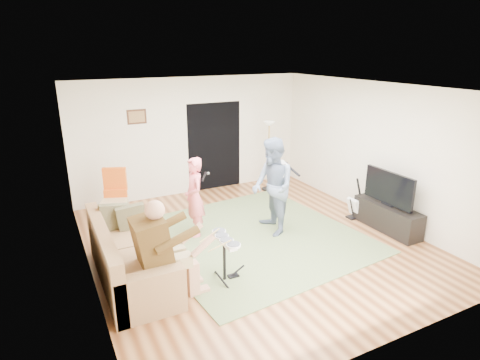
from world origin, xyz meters
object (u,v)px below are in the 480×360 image
tv_cabinet (387,217)px  television (389,188)px  sofa (126,262)px  singer (194,197)px  guitarist (273,187)px  drum_kit (224,261)px  guitar_spare (354,207)px  torchiere_lamp (269,144)px  dining_chair (115,205)px

tv_cabinet → television: 0.60m
sofa → singer: bearing=33.9°
guitarist → tv_cabinet: guitarist is taller
sofa → tv_cabinet: sofa is taller
guitarist → drum_kit: bearing=-44.8°
tv_cabinet → guitarist: bearing=156.2°
drum_kit → guitarist: bearing=36.4°
guitarist → sofa: bearing=-72.2°
sofa → guitarist: bearing=9.1°
guitarist → guitar_spare: size_ratio=2.13×
television → torchiere_lamp: bearing=105.0°
singer → dining_chair: singer is taller
singer → guitar_spare: (3.15, -0.74, -0.50)m
dining_chair → television: bearing=-8.2°
torchiere_lamp → tv_cabinet: (0.85, -2.99, -0.90)m
guitarist → tv_cabinet: bearing=75.0°
guitarist → dining_chair: (-2.54, 1.72, -0.51)m
sofa → tv_cabinet: size_ratio=1.60×
sofa → dining_chair: dining_chair is taller
singer → television: singer is taller
dining_chair → torchiere_lamp: bearing=27.7°
sofa → singer: singer is taller
torchiere_lamp → tv_cabinet: bearing=-74.1°
television → tv_cabinet: bearing=0.0°
sofa → dining_chair: size_ratio=2.03×
dining_chair → television: size_ratio=0.99×
dining_chair → drum_kit: bearing=-47.5°
dining_chair → television: (4.51, -2.61, 0.46)m
guitarist → tv_cabinet: 2.30m
singer → tv_cabinet: size_ratio=1.06×
singer → guitarist: 1.43m
drum_kit → tv_cabinet: 3.51m
sofa → dining_chair: (0.24, 2.16, 0.09)m
drum_kit → television: 3.50m
drum_kit → singer: bearing=84.2°
singer → sofa: bearing=-51.6°
guitar_spare → dining_chair: dining_chair is taller
guitar_spare → guitarist: bearing=174.0°
torchiere_lamp → dining_chair: bearing=-174.1°
guitarist → guitar_spare: guitarist is taller
sofa → drum_kit: sofa is taller
guitarist → dining_chair: size_ratio=1.63×
singer → television: size_ratio=1.32×
guitar_spare → torchiere_lamp: bearing=106.2°
drum_kit → guitarist: size_ratio=0.40×
drum_kit → guitar_spare: (3.31, 0.90, -0.07)m
television → sofa: bearing=174.6°
sofa → television: (4.75, -0.45, 0.55)m
sofa → television: bearing=-5.4°
television → drum_kit: bearing=-176.6°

